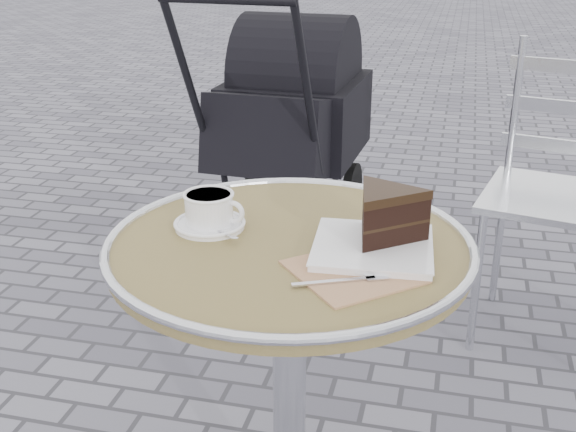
% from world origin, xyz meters
% --- Properties ---
extents(cafe_table, '(0.72, 0.72, 0.74)m').
position_xyz_m(cafe_table, '(0.00, 0.00, 0.57)').
color(cafe_table, silver).
rests_on(cafe_table, ground).
extents(cappuccino_set, '(0.15, 0.14, 0.07)m').
position_xyz_m(cappuccino_set, '(-0.17, 0.03, 0.76)').
color(cappuccino_set, white).
rests_on(cappuccino_set, cafe_table).
extents(cake_plate_set, '(0.28, 0.36, 0.12)m').
position_xyz_m(cake_plate_set, '(0.18, 0.01, 0.79)').
color(cake_plate_set, tan).
rests_on(cake_plate_set, cafe_table).
extents(bistro_chair, '(0.51, 0.51, 0.96)m').
position_xyz_m(bistro_chair, '(0.64, 1.11, 0.60)').
color(bistro_chair, silver).
rests_on(bistro_chair, ground).
extents(baby_stroller, '(0.55, 1.08, 1.10)m').
position_xyz_m(baby_stroller, '(-0.38, 1.56, 0.49)').
color(baby_stroller, black).
rests_on(baby_stroller, ground).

